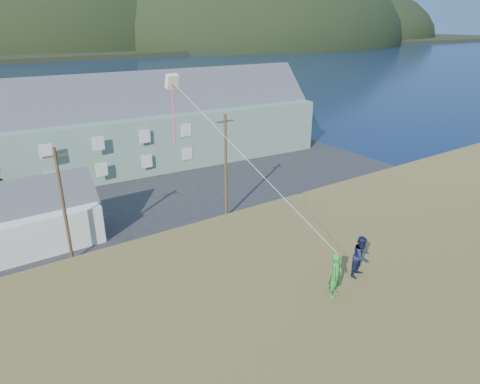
% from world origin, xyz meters
% --- Properties ---
extents(ground, '(900.00, 900.00, 0.00)m').
position_xyz_m(ground, '(0.00, 0.00, 0.00)').
color(ground, '#0A1638').
rests_on(ground, ground).
extents(grass_strip, '(110.00, 8.00, 0.10)m').
position_xyz_m(grass_strip, '(0.00, -2.00, 0.05)').
color(grass_strip, '#4C3D19').
rests_on(grass_strip, ground).
extents(waterfront_lot, '(72.00, 36.00, 0.12)m').
position_xyz_m(waterfront_lot, '(0.00, 17.00, 0.06)').
color(waterfront_lot, '#28282B').
rests_on(waterfront_lot, ground).
extents(far_hills, '(760.00, 265.00, 143.00)m').
position_xyz_m(far_hills, '(35.59, 279.38, 2.00)').
color(far_hills, black).
rests_on(far_hills, ground).
extents(lodge, '(38.43, 13.42, 13.27)m').
position_xyz_m(lodge, '(14.45, 20.19, 5.09)').
color(lodge, gray).
rests_on(lodge, waterfront_lot).
extents(shed_white, '(8.21, 5.53, 6.54)m').
position_xyz_m(shed_white, '(-3.01, 5.58, 2.51)').
color(shed_white, white).
rests_on(shed_white, waterfront_lot).
extents(shed_palegreen_far, '(10.32, 6.76, 6.49)m').
position_xyz_m(shed_palegreen_far, '(-0.27, 25.48, 2.49)').
color(shed_palegreen_far, gray).
rests_on(shed_palegreen_far, waterfront_lot).
extents(utility_poles, '(26.60, 0.24, 9.41)m').
position_xyz_m(utility_poles, '(-2.00, 1.50, 4.68)').
color(utility_poles, '#47331E').
rests_on(utility_poles, waterfront_lot).
extents(kite_flyer_green, '(0.74, 0.63, 1.73)m').
position_xyz_m(kite_flyer_green, '(2.98, -19.11, 8.07)').
color(kite_flyer_green, '#278F31').
rests_on(kite_flyer_green, hillside).
extents(kite_flyer_navy, '(0.96, 0.82, 1.69)m').
position_xyz_m(kite_flyer_navy, '(4.78, -18.71, 8.05)').
color(kite_flyer_navy, '#151B3A').
rests_on(kite_flyer_navy, hillside).
extents(kite_rig, '(2.07, 3.55, 9.04)m').
position_xyz_m(kite_rig, '(0.08, -12.76, 14.13)').
color(kite_rig, beige).
rests_on(kite_rig, ground).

